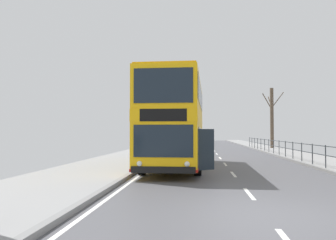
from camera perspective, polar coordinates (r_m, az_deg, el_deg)
ground at (r=8.20m, az=10.47°, el=-14.45°), size 15.80×140.00×0.20m
double_decker_bus_main at (r=17.86m, az=1.32°, el=-0.36°), size 3.19×10.51×4.44m
pedestrian_railing_far_kerb at (r=26.46m, az=18.03°, el=-3.98°), size 0.05×32.83×1.07m
bare_tree_far_00 at (r=39.50m, az=16.51°, el=0.50°), size 2.15×1.88×6.47m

